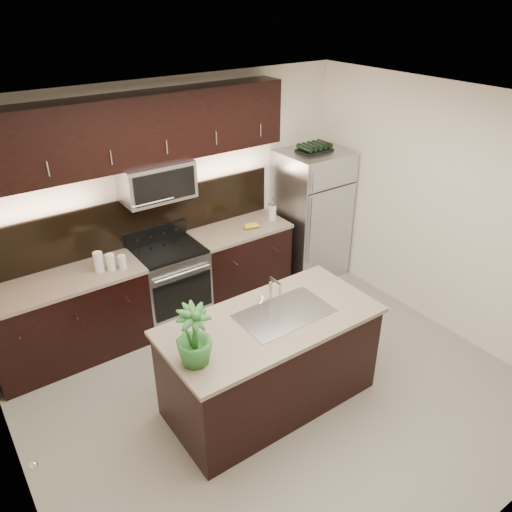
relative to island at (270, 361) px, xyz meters
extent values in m
plane|color=gray|center=(0.11, 0.04, -0.47)|extent=(4.50, 4.50, 0.00)
cube|color=silver|center=(0.11, 2.04, 0.88)|extent=(4.50, 0.02, 2.70)
cube|color=silver|center=(0.11, -1.96, 0.88)|extent=(4.50, 0.02, 2.70)
cube|color=silver|center=(2.36, 0.04, 0.88)|extent=(0.02, 4.00, 2.70)
cube|color=white|center=(0.11, 0.04, 2.23)|extent=(4.50, 4.00, 0.02)
cube|color=silver|center=(-2.12, -0.76, 0.54)|extent=(0.04, 0.80, 2.02)
sphere|color=silver|center=(-2.09, -0.44, 0.53)|extent=(0.06, 0.06, 0.06)
cube|color=black|center=(-1.31, 1.73, -0.02)|extent=(1.57, 0.62, 0.90)
cube|color=black|center=(0.82, 1.73, -0.02)|extent=(1.16, 0.62, 0.90)
cube|color=#B2B2B7|center=(-0.14, 1.73, -0.02)|extent=(0.76, 0.62, 0.90)
cube|color=black|center=(-0.14, 1.73, 0.44)|extent=(0.76, 0.60, 0.03)
cube|color=tan|center=(-1.31, 1.73, 0.45)|extent=(1.59, 0.65, 0.04)
cube|color=tan|center=(0.82, 1.73, 0.45)|extent=(1.18, 0.65, 0.04)
cube|color=black|center=(-0.35, 2.03, 0.75)|extent=(3.49, 0.02, 0.56)
cube|color=#B2B2B7|center=(-0.14, 1.84, 1.23)|extent=(0.76, 0.40, 0.40)
cube|color=black|center=(-0.35, 1.88, 1.78)|extent=(3.49, 0.33, 0.70)
cube|color=black|center=(0.00, 0.00, -0.02)|extent=(1.90, 0.90, 0.90)
cube|color=tan|center=(0.00, 0.00, 0.45)|extent=(1.96, 0.96, 0.04)
cube|color=silver|center=(0.15, 0.00, 0.47)|extent=(0.84, 0.50, 0.01)
cylinder|color=silver|center=(0.15, 0.21, 0.59)|extent=(0.03, 0.03, 0.24)
cylinder|color=silver|center=(0.15, 0.14, 0.74)|extent=(0.02, 0.14, 0.02)
cylinder|color=silver|center=(0.15, 0.07, 0.69)|extent=(0.02, 0.02, 0.10)
cube|color=#B2B2B7|center=(1.91, 1.67, 0.38)|extent=(0.82, 0.74, 1.71)
cube|color=black|center=(1.91, 1.67, 1.25)|extent=(0.42, 0.26, 0.03)
cylinder|color=black|center=(1.75, 1.67, 1.30)|extent=(0.07, 0.24, 0.07)
cylinder|color=black|center=(1.83, 1.67, 1.30)|extent=(0.07, 0.24, 0.07)
cylinder|color=black|center=(1.91, 1.67, 1.30)|extent=(0.07, 0.24, 0.07)
cylinder|color=black|center=(1.99, 1.67, 1.30)|extent=(0.07, 0.24, 0.07)
cylinder|color=black|center=(2.07, 1.67, 1.30)|extent=(0.07, 0.24, 0.07)
imported|color=#296428|center=(-0.82, -0.12, 0.72)|extent=(0.33, 0.33, 0.51)
cylinder|color=silver|center=(-0.93, 1.68, 0.57)|extent=(0.10, 0.10, 0.21)
cylinder|color=silver|center=(-0.82, 1.64, 0.56)|extent=(0.09, 0.09, 0.18)
cylinder|color=silver|center=(-0.71, 1.60, 0.54)|extent=(0.08, 0.08, 0.15)
cylinder|color=silver|center=(1.28, 1.68, 0.57)|extent=(0.10, 0.10, 0.20)
cylinder|color=silver|center=(1.28, 1.68, 0.68)|extent=(0.10, 0.10, 0.02)
cylinder|color=silver|center=(1.28, 1.68, 0.73)|extent=(0.01, 0.01, 0.08)
ellipsoid|color=gold|center=(0.88, 1.65, 0.50)|extent=(0.22, 0.19, 0.06)
camera|label=1|loc=(-2.17, -2.84, 3.04)|focal=35.00mm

